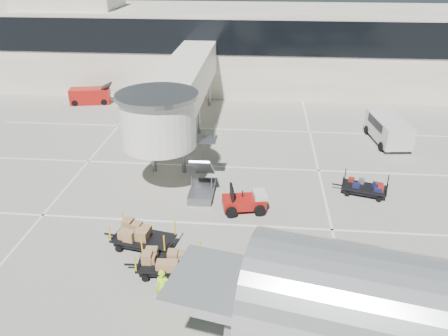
% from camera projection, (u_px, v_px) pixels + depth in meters
% --- Properties ---
extents(ground, '(140.00, 140.00, 0.00)m').
position_uv_depth(ground, '(216.00, 247.00, 21.91)').
color(ground, '#9F9A8E').
rests_on(ground, ground).
extents(lane_markings, '(40.00, 30.00, 0.02)m').
position_uv_depth(lane_markings, '(221.00, 164.00, 30.27)').
color(lane_markings, white).
rests_on(lane_markings, ground).
extents(terminal, '(64.00, 12.11, 15.20)m').
position_uv_depth(terminal, '(242.00, 46.00, 46.76)').
color(terminal, white).
rests_on(terminal, ground).
extents(jet_bridge, '(5.70, 20.40, 6.03)m').
position_uv_depth(jet_bridge, '(179.00, 91.00, 31.23)').
color(jet_bridge, white).
rests_on(jet_bridge, ground).
extents(baggage_tug, '(2.63, 1.97, 1.60)m').
position_uv_depth(baggage_tug, '(245.00, 201.00, 24.71)').
color(baggage_tug, '#9B110E').
rests_on(baggage_tug, ground).
extents(suitcase_cart, '(3.30, 1.99, 1.27)m').
position_uv_depth(suitcase_cart, '(365.00, 188.00, 26.36)').
color(suitcase_cart, black).
rests_on(suitcase_cart, ground).
extents(box_cart_near, '(3.55, 1.54, 1.38)m').
position_uv_depth(box_cart_near, '(170.00, 262.00, 19.93)').
color(box_cart_near, black).
rests_on(box_cart_near, ground).
extents(box_cart_far, '(3.76, 2.04, 1.44)m').
position_uv_depth(box_cart_far, '(142.00, 238.00, 21.58)').
color(box_cart_far, black).
rests_on(box_cart_far, ground).
extents(ground_worker, '(0.64, 0.44, 1.71)m').
position_uv_depth(ground_worker, '(163.00, 287.00, 18.03)').
color(ground_worker, '#B1F219').
rests_on(ground_worker, ground).
extents(minivan, '(2.69, 5.21, 1.90)m').
position_uv_depth(minivan, '(388.00, 128.00, 33.45)').
color(minivan, silver).
rests_on(minivan, ground).
extents(belt_loader, '(4.18, 2.26, 1.91)m').
position_uv_depth(belt_loader, '(90.00, 96.00, 42.06)').
color(belt_loader, '#9B110E').
rests_on(belt_loader, ground).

